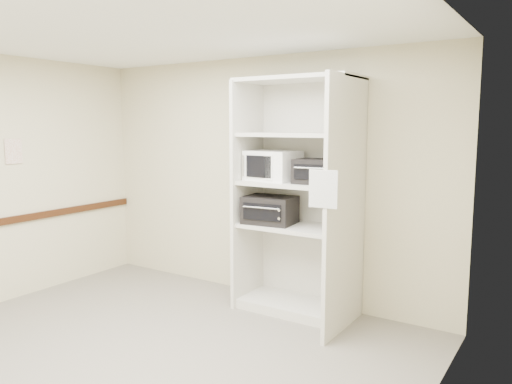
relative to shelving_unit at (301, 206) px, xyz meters
The scene contains 10 objects.
floor 2.15m from the shelving_unit, 111.36° to the right, with size 4.50×4.00×0.01m, color #6A645A.
ceiling 2.41m from the shelving_unit, 111.36° to the right, with size 4.50×4.00×0.01m, color white.
wall_back 0.76m from the shelving_unit, 155.96° to the left, with size 4.50×0.02×2.70m, color beige.
wall_right 2.34m from the shelving_unit, 47.07° to the right, with size 0.02×4.00×2.70m, color beige.
shelving_unit is the anchor object (origin of this frame).
microwave 0.52m from the shelving_unit, behind, with size 0.52×0.39×0.31m, color white.
toaster_oven_upper 0.41m from the shelving_unit, ahead, with size 0.43×0.32×0.25m, color black.
toaster_oven_lower 0.35m from the shelving_unit, behind, with size 0.52×0.39×0.29m, color black.
paper_sign 0.87m from the shelving_unit, 49.43° to the right, with size 0.25×0.01×0.32m, color white.
wall_poster 3.23m from the shelving_unit, 155.88° to the right, with size 0.01×0.20×0.28m, color white.
Camera 1 is at (3.01, -2.77, 1.94)m, focal length 35.00 mm.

